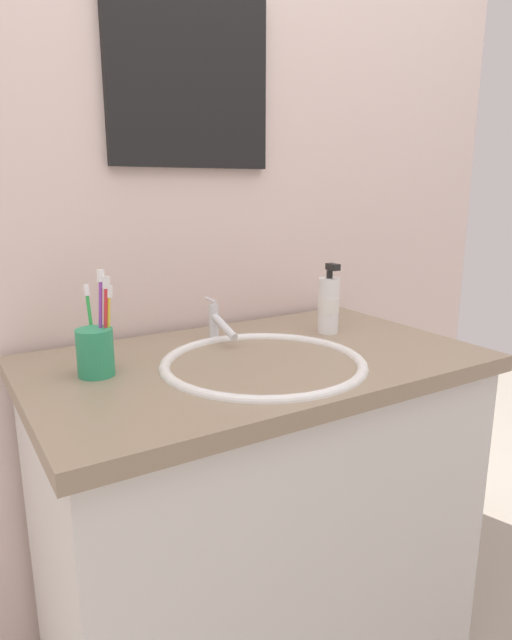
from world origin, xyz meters
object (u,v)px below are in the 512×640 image
object	(u,v)px
soap_dispenser	(329,304)
wall_mirror	(190,79)
toothbrush_green	(90,321)
toothbrush_yellow	(108,322)
toothbrush_purple	(100,315)
toothbrush_red	(106,318)
toothbrush_cup	(95,352)
faucet	(217,323)

from	to	relation	value
soap_dispenser	wall_mirror	world-z (taller)	wall_mirror
toothbrush_green	toothbrush_yellow	world-z (taller)	toothbrush_yellow
toothbrush_yellow	wall_mirror	distance (m)	0.64
toothbrush_green	toothbrush_yellow	bearing A→B (deg)	-61.33
toothbrush_purple	toothbrush_yellow	size ratio (longest dim) A/B	1.18
toothbrush_purple	toothbrush_green	xyz separation A→B (m)	(-0.01, 0.04, -0.02)
toothbrush_yellow	toothbrush_red	xyz separation A→B (m)	(-0.01, -0.00, 0.01)
toothbrush_yellow	wall_mirror	size ratio (longest dim) A/B	0.41
toothbrush_cup	toothbrush_red	distance (m)	0.07
toothbrush_red	soap_dispenser	xyz separation A→B (m)	(0.58, 0.02, -0.04)
faucet	soap_dispenser	world-z (taller)	soap_dispenser
toothbrush_cup	wall_mirror	xyz separation A→B (m)	(0.34, 0.24, 0.57)
faucet	wall_mirror	world-z (taller)	wall_mirror
toothbrush_purple	toothbrush_yellow	distance (m)	0.02
toothbrush_yellow	wall_mirror	xyz separation A→B (m)	(0.31, 0.24, 0.51)
toothbrush_purple	toothbrush_green	size ratio (longest dim) A/B	1.20
toothbrush_yellow	toothbrush_red	world-z (taller)	toothbrush_red
wall_mirror	toothbrush_yellow	bearing A→B (deg)	-141.47
toothbrush_cup	soap_dispenser	bearing A→B (deg)	1.63
toothbrush_yellow	wall_mirror	bearing A→B (deg)	38.53
toothbrush_red	soap_dispenser	world-z (taller)	toothbrush_red
toothbrush_cup	wall_mirror	size ratio (longest dim) A/B	0.23
toothbrush_cup	toothbrush_purple	xyz separation A→B (m)	(0.02, 0.01, 0.07)
wall_mirror	toothbrush_cup	bearing A→B (deg)	-143.89
toothbrush_green	soap_dispenser	world-z (taller)	soap_dispenser
wall_mirror	faucet	bearing A→B (deg)	-96.03
soap_dispenser	toothbrush_red	bearing A→B (deg)	-178.27
toothbrush_green	soap_dispenser	distance (m)	0.59
toothbrush_green	toothbrush_red	size ratio (longest dim) A/B	0.89
faucet	toothbrush_purple	distance (m)	0.32
toothbrush_cup	wall_mirror	bearing A→B (deg)	36.11
toothbrush_yellow	toothbrush_purple	bearing A→B (deg)	162.22
toothbrush_purple	toothbrush_yellow	bearing A→B (deg)	-17.78
faucet	toothbrush_purple	size ratio (longest dim) A/B	0.72
faucet	toothbrush_red	world-z (taller)	toothbrush_red
faucet	wall_mirror	size ratio (longest dim) A/B	0.35
faucet	toothbrush_green	distance (m)	0.32
toothbrush_cup	toothbrush_yellow	distance (m)	0.06
toothbrush_green	toothbrush_red	world-z (taller)	toothbrush_red
toothbrush_purple	wall_mirror	size ratio (longest dim) A/B	0.48
toothbrush_cup	toothbrush_yellow	bearing A→B (deg)	3.05
toothbrush_red	wall_mirror	distance (m)	0.64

